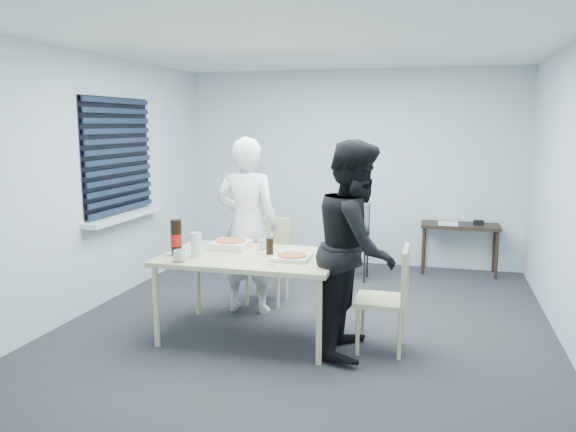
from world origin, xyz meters
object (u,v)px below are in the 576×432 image
(backpack, at_px, (356,223))
(person_black, at_px, (356,248))
(side_table, at_px, (460,230))
(chair_far, at_px, (269,254))
(stool, at_px, (355,250))
(chair_right, at_px, (392,292))
(dining_table, at_px, (251,262))
(soda_bottle, at_px, (176,238))
(mug_a, at_px, (180,256))
(mug_b, at_px, (263,244))
(person_white, at_px, (247,226))

(backpack, bearing_deg, person_black, -103.18)
(side_table, bearing_deg, chair_far, -139.85)
(chair_far, relative_size, stool, 1.84)
(chair_far, xyz_separation_m, chair_right, (1.39, -1.05, 0.00))
(dining_table, distance_m, backpack, 2.18)
(side_table, height_order, stool, side_table)
(chair_right, height_order, backpack, backpack)
(chair_right, bearing_deg, soda_bottle, -174.54)
(dining_table, relative_size, soda_bottle, 4.81)
(backpack, xyz_separation_m, mug_a, (-1.12, -2.47, 0.09))
(dining_table, height_order, mug_b, mug_b)
(chair_right, relative_size, person_black, 0.50)
(dining_table, distance_m, side_table, 3.32)
(side_table, relative_size, mug_b, 9.58)
(dining_table, bearing_deg, chair_right, 0.08)
(stool, distance_m, soda_bottle, 2.66)
(dining_table, height_order, mug_a, mug_a)
(mug_a, bearing_deg, chair_far, 76.52)
(mug_a, xyz_separation_m, soda_bottle, (-0.13, 0.20, 0.11))
(stool, height_order, soda_bottle, soda_bottle)
(chair_right, relative_size, backpack, 1.95)
(person_white, height_order, side_table, person_white)
(person_white, xyz_separation_m, side_table, (2.12, 2.10, -0.33))
(backpack, bearing_deg, dining_table, -128.12)
(chair_far, bearing_deg, side_table, 40.15)
(side_table, xyz_separation_m, stool, (-1.24, -0.64, -0.19))
(side_table, distance_m, soda_bottle, 3.85)
(side_table, height_order, backpack, backpack)
(chair_far, distance_m, mug_b, 0.87)
(dining_table, distance_m, chair_far, 1.08)
(dining_table, xyz_separation_m, stool, (0.62, 2.11, -0.32))
(person_black, bearing_deg, backpack, 8.45)
(chair_right, distance_m, backpack, 2.19)
(person_black, xyz_separation_m, stool, (-0.32, 2.17, -0.51))
(chair_far, relative_size, person_white, 0.50)
(mug_b, bearing_deg, person_white, 126.50)
(chair_far, distance_m, stool, 1.31)
(chair_right, height_order, person_white, person_white)
(person_white, relative_size, side_table, 1.85)
(dining_table, bearing_deg, mug_a, -142.89)
(dining_table, height_order, chair_right, chair_right)
(mug_b, bearing_deg, backpack, 72.41)
(mug_a, bearing_deg, dining_table, 37.11)
(chair_right, relative_size, person_white, 0.50)
(person_white, height_order, mug_b, person_white)
(person_white, height_order, person_black, same)
(person_black, bearing_deg, chair_right, -77.85)
(chair_far, relative_size, chair_right, 1.00)
(dining_table, xyz_separation_m, mug_a, (-0.50, -0.37, 0.11))
(chair_right, bearing_deg, mug_b, 168.17)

